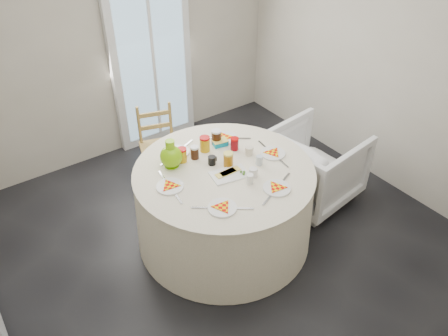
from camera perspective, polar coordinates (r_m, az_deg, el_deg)
floor at (r=4.19m, az=-0.28°, el=-9.23°), size 4.00×4.00×0.00m
wall_back at (r=5.01m, az=-14.19°, el=15.48°), size 4.00×0.02×2.60m
wall_right at (r=4.72m, az=20.45°, el=13.03°), size 0.02×4.00×2.60m
glass_door at (r=5.21m, az=-9.45°, el=13.89°), size 1.00×0.08×2.10m
table at (r=3.97m, az=0.00°, el=-4.96°), size 1.61×1.61×0.81m
wooden_chair at (r=4.65m, az=-8.44°, el=3.01°), size 0.49×0.47×0.88m
armchair at (r=4.53m, az=11.65°, el=0.38°), size 0.87×0.92×0.85m
place_settings at (r=3.72m, az=0.00°, el=-0.37°), size 1.60×1.60×0.02m
jar_cluster at (r=3.87m, az=-2.13°, el=2.12°), size 0.59×0.37×0.16m
butter_tub at (r=4.03m, az=-0.52°, el=3.06°), size 0.15×0.12×0.05m
green_pitcher at (r=3.74m, az=-6.92°, el=1.40°), size 0.23×0.23×0.25m
cheese_platter at (r=3.66m, az=0.72°, el=-1.03°), size 0.34×0.25×0.04m
mugs_glasses at (r=3.77m, az=1.70°, el=0.93°), size 0.60×0.60×0.09m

